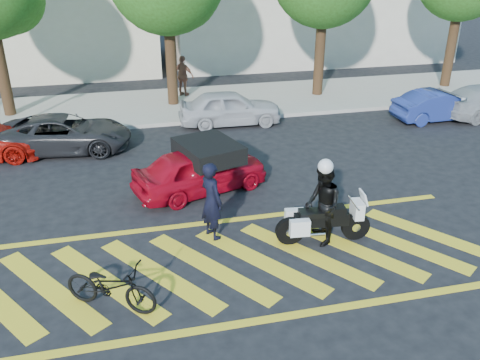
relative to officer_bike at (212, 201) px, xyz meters
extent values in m
plane|color=black|center=(0.32, -1.26, -0.95)|extent=(90.00, 90.00, 0.00)
cube|color=#9E998E|center=(0.32, 10.74, -0.88)|extent=(60.00, 5.00, 0.15)
cube|color=yellow|center=(-3.58, -1.26, -0.95)|extent=(2.43, 3.21, 0.01)
cube|color=yellow|center=(-2.48, -1.26, -0.95)|extent=(2.43, 3.21, 0.01)
cube|color=yellow|center=(-1.38, -1.26, -0.95)|extent=(2.43, 3.21, 0.01)
cube|color=yellow|center=(-0.28, -1.26, -0.95)|extent=(2.43, 3.21, 0.01)
cube|color=yellow|center=(0.82, -1.26, -0.95)|extent=(2.43, 3.21, 0.01)
cube|color=yellow|center=(1.92, -1.26, -0.95)|extent=(2.43, 3.21, 0.01)
cube|color=yellow|center=(3.02, -1.26, -0.95)|extent=(2.43, 3.21, 0.01)
cube|color=yellow|center=(4.12, -1.26, -0.95)|extent=(2.43, 3.21, 0.01)
cube|color=yellow|center=(5.22, -1.26, -0.95)|extent=(2.43, 3.21, 0.01)
cube|color=yellow|center=(0.32, -3.16, -0.95)|extent=(12.00, 0.20, 0.01)
cube|color=yellow|center=(0.32, 0.64, -0.95)|extent=(12.00, 0.20, 0.01)
cylinder|color=black|center=(-6.18, 10.74, 1.05)|extent=(0.44, 0.44, 4.00)
cylinder|color=black|center=(0.32, 10.74, 1.05)|extent=(0.44, 0.44, 4.00)
cylinder|color=black|center=(6.82, 10.74, 1.05)|extent=(0.44, 0.44, 4.00)
cylinder|color=black|center=(13.32, 10.74, 1.05)|extent=(0.44, 0.44, 4.00)
imported|color=black|center=(0.00, 0.00, 0.00)|extent=(0.70, 0.82, 1.90)
imported|color=black|center=(-2.34, -2.12, -0.46)|extent=(1.96, 1.51, 0.99)
cylinder|color=black|center=(1.68, -0.73, -0.62)|extent=(0.68, 0.21, 0.67)
cylinder|color=silver|center=(1.68, -0.73, -0.62)|extent=(0.22, 0.18, 0.20)
cylinder|color=black|center=(3.25, -0.89, -0.62)|extent=(0.68, 0.21, 0.67)
cylinder|color=silver|center=(3.25, -0.89, -0.62)|extent=(0.22, 0.18, 0.20)
cube|color=black|center=(2.42, -0.80, -0.36)|extent=(1.28, 0.38, 0.30)
cube|color=black|center=(2.72, -0.83, -0.16)|extent=(0.48, 0.35, 0.22)
cube|color=black|center=(2.17, -0.78, -0.18)|extent=(0.59, 0.40, 0.12)
cube|color=silver|center=(3.25, -0.89, -0.16)|extent=(0.26, 0.44, 0.40)
cube|color=silver|center=(1.87, -0.49, -0.40)|extent=(0.47, 0.23, 0.38)
cube|color=silver|center=(1.82, -1.01, -0.40)|extent=(0.47, 0.23, 0.38)
imported|color=black|center=(2.42, -0.81, 0.01)|extent=(0.82, 1.00, 1.92)
imported|color=#A7071A|center=(0.14, 2.48, -0.31)|extent=(4.05, 2.58, 1.28)
imported|color=black|center=(-3.79, 6.54, -0.34)|extent=(4.56, 2.47, 1.22)
imported|color=#B5B5B9|center=(2.17, 7.94, -0.29)|extent=(3.93, 1.70, 1.32)
imported|color=navy|center=(10.22, 6.54, -0.36)|extent=(3.63, 1.37, 1.18)
imported|color=brown|center=(0.92, 11.85, 0.08)|extent=(1.08, 0.96, 1.76)
camera|label=1|loc=(-1.77, -10.29, 5.42)|focal=38.00mm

